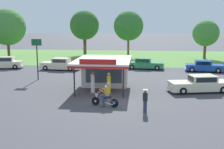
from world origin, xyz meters
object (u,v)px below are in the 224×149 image
Objects in this scene: motorcycle_with_rider at (105,98)px; featured_classic_sedan at (200,84)px; roadside_pole_sign at (37,52)px; gas_pump_offside at (109,84)px; gas_pump_nearside at (93,83)px; parked_car_back_row_left at (204,66)px; parked_car_back_row_right at (60,64)px; parked_car_back_row_centre_left at (5,63)px; bystander_strolling_foreground at (145,100)px; parked_car_back_row_centre at (145,64)px.

featured_classic_sedan is (7.93, 5.30, 0.04)m from motorcycle_with_rider.
featured_classic_sedan is 17.14m from roadside_pole_sign.
gas_pump_offside is 8.25m from featured_classic_sedan.
gas_pump_nearside is 17.62m from parked_car_back_row_left.
parked_car_back_row_right is at bearing -178.20° from parked_car_back_row_left.
bystander_strolling_foreground reaches higher than parked_car_back_row_centre_left.
roadside_pole_sign is (-11.51, 10.29, 2.18)m from bystander_strolling_foreground.
featured_classic_sedan is 1.17× the size of parked_car_back_row_left.
featured_classic_sedan is at bearing 10.88° from gas_pump_offside.
gas_pump_nearside is at bearing 180.00° from gas_pump_offside.
featured_classic_sedan is 1.31× the size of roadside_pole_sign.
parked_car_back_row_right is (7.88, -0.37, -0.01)m from parked_car_back_row_centre_left.
roadside_pole_sign is at bearing 147.16° from gas_pump_offside.
parked_car_back_row_centre is 14.74m from roadside_pole_sign.
featured_classic_sedan is (9.51, 1.56, -0.22)m from gas_pump_nearside.
motorcycle_with_rider is at bearing -46.93° from roadside_pole_sign.
parked_car_back_row_left is (10.88, 12.63, -0.22)m from gas_pump_offside.
gas_pump_nearside reaches higher than parked_car_back_row_centre.
parked_car_back_row_right is (-7.98, 15.79, 0.06)m from motorcycle_with_rider.
roadside_pole_sign is (-8.43, 5.44, 2.18)m from gas_pump_offside.
parked_car_back_row_centre is 1.05× the size of parked_car_back_row_centre_left.
parked_car_back_row_centre_left is at bearing 136.17° from roadside_pole_sign.
roadside_pole_sign is at bearing -159.58° from parked_car_back_row_left.
gas_pump_nearside is 18.91m from parked_car_back_row_centre_left.
parked_car_back_row_centre_left is 1.13× the size of roadside_pole_sign.
gas_pump_offside is 16.67m from parked_car_back_row_left.
motorcycle_with_rider is at bearing -87.51° from gas_pump_offside.
parked_car_back_row_right is 3.33× the size of bystander_strolling_foreground.
parked_car_back_row_centre is (4.75, 14.01, -0.24)m from gas_pump_nearside.
featured_classic_sedan is 19.05m from parked_car_back_row_right.
bystander_strolling_foreground is (2.92, -1.10, 0.22)m from motorcycle_with_rider.
motorcycle_with_rider is 0.42× the size of parked_car_back_row_centre_left.
parked_car_back_row_centre is 1.19× the size of roadside_pole_sign.
featured_classic_sedan is 8.13m from bystander_strolling_foreground.
bystander_strolling_foreground reaches higher than motorcycle_with_rider.
gas_pump_nearside is at bearing -37.81° from roadside_pole_sign.
gas_pump_nearside is 0.40× the size of parked_car_back_row_left.
parked_car_back_row_centre is 0.97× the size of parked_car_back_row_right.
featured_classic_sedan is 1.15× the size of parked_car_back_row_centre_left.
parked_car_back_row_right is at bearing -2.70° from parked_car_back_row_centre_left.
parked_car_back_row_centre_left is at bearing 137.41° from bystander_strolling_foreground.
gas_pump_offside is 0.33× the size of featured_classic_sedan.
parked_car_back_row_centre_left is at bearing 155.47° from featured_classic_sedan.
motorcycle_with_rider is 9.54m from featured_classic_sedan.
gas_pump_nearside is at bearing 132.89° from bystander_strolling_foreground.
gas_pump_nearside reaches higher than motorcycle_with_rider.
gas_pump_offside is 0.43× the size of roadside_pole_sign.
gas_pump_offside is 0.37× the size of parked_car_back_row_centre.
parked_car_back_row_centre_left is (-23.79, 10.85, 0.04)m from featured_classic_sedan.
parked_car_back_row_right is (-11.14, -1.97, 0.04)m from parked_car_back_row_centre.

